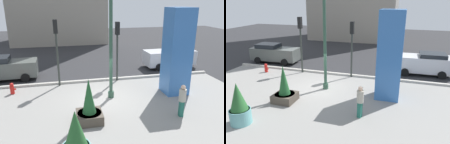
# 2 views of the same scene
# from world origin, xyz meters

# --- Properties ---
(ground_plane) EXTENTS (60.00, 60.00, 0.00)m
(ground_plane) POSITION_xyz_m (0.00, 4.00, 0.00)
(ground_plane) COLOR #2D2D30
(plaza_pavement) EXTENTS (18.00, 10.00, 0.02)m
(plaza_pavement) POSITION_xyz_m (0.00, -2.00, 0.00)
(plaza_pavement) COLOR gray
(plaza_pavement) RESTS_ON ground_plane
(curb_strip) EXTENTS (18.00, 0.24, 0.16)m
(curb_strip) POSITION_xyz_m (0.00, 3.12, 0.08)
(curb_strip) COLOR #B7B2A8
(curb_strip) RESTS_ON ground_plane
(lamp_post) EXTENTS (0.44, 0.44, 7.05)m
(lamp_post) POSITION_xyz_m (0.40, 0.08, 3.44)
(lamp_post) COLOR #335642
(lamp_post) RESTS_ON ground_plane
(art_pillar_blue) EXTENTS (1.44, 1.44, 5.38)m
(art_pillar_blue) POSITION_xyz_m (4.58, -0.01, 2.69)
(art_pillar_blue) COLOR #3870BC
(art_pillar_blue) RESTS_ON ground_plane
(potted_plant_near_left) EXTENTS (1.27, 1.27, 2.26)m
(potted_plant_near_left) POSITION_xyz_m (-1.26, -2.51, 0.81)
(potted_plant_near_left) COLOR #4C4238
(potted_plant_near_left) RESTS_ON ground_plane
(potted_plant_by_pillar) EXTENTS (1.04, 1.04, 2.16)m
(potted_plant_by_pillar) POSITION_xyz_m (-2.08, -5.36, 0.96)
(potted_plant_by_pillar) COLOR #6BB2B2
(potted_plant_by_pillar) RESTS_ON ground_plane
(fire_hydrant) EXTENTS (0.36, 0.26, 0.75)m
(fire_hydrant) POSITION_xyz_m (-5.68, 1.98, 0.37)
(fire_hydrant) COLOR red
(fire_hydrant) RESTS_ON ground_plane
(traffic_light_corner) EXTENTS (0.28, 0.42, 4.58)m
(traffic_light_corner) POSITION_xyz_m (-2.72, 2.83, 3.09)
(traffic_light_corner) COLOR #333833
(traffic_light_corner) RESTS_ON ground_plane
(traffic_light_far_side) EXTENTS (0.28, 0.42, 4.33)m
(traffic_light_far_side) POSITION_xyz_m (1.49, 2.97, 2.94)
(traffic_light_far_side) COLOR #333833
(traffic_light_far_side) RESTS_ON ground_plane
(car_curb_west) EXTENTS (4.49, 2.15, 1.81)m
(car_curb_west) POSITION_xyz_m (6.95, 5.40, 0.94)
(car_curb_west) COLOR silver
(car_curb_west) RESTS_ON ground_plane
(car_intersection) EXTENTS (4.59, 2.09, 1.81)m
(car_intersection) POSITION_xyz_m (-6.69, 4.91, 0.92)
(car_intersection) COLOR #565B56
(car_intersection) RESTS_ON ground_plane
(pedestrian_crossing) EXTENTS (0.42, 0.42, 1.74)m
(pedestrian_crossing) POSITION_xyz_m (3.45, -3.00, 0.97)
(pedestrian_crossing) COLOR #236656
(pedestrian_crossing) RESTS_ON ground_plane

